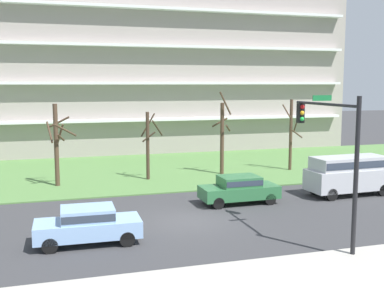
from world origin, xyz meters
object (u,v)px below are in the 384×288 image
at_px(tree_left, 57,142).
at_px(van_silver_center_right, 349,172).
at_px(tree_right, 222,136).
at_px(tree_far_right, 291,134).
at_px(traffic_signal_mast, 334,144).
at_px(sedan_blue_near_left, 88,224).
at_px(tree_center, 148,143).
at_px(sedan_green_center_left, 239,188).

relative_size(tree_left, van_silver_center_right, 1.03).
relative_size(tree_right, van_silver_center_right, 1.17).
bearing_deg(tree_right, tree_far_right, 0.50).
relative_size(tree_left, tree_far_right, 0.99).
xyz_separation_m(tree_right, traffic_signal_mast, (-0.98, -15.79, 1.35)).
distance_m(tree_far_right, sedan_blue_near_left, 20.85).
relative_size(tree_center, van_silver_center_right, 0.91).
bearing_deg(tree_left, van_silver_center_right, -23.80).
height_order(tree_center, tree_far_right, tree_far_right).
height_order(tree_center, sedan_blue_near_left, tree_center).
bearing_deg(traffic_signal_mast, tree_right, 86.44).
height_order(tree_center, sedan_green_center_left, tree_center).
distance_m(tree_left, sedan_green_center_left, 12.39).
bearing_deg(tree_far_right, van_silver_center_right, -93.52).
bearing_deg(tree_far_right, traffic_signal_mast, -112.68).
height_order(tree_left, sedan_green_center_left, tree_left).
relative_size(tree_center, sedan_blue_near_left, 1.08).
bearing_deg(van_silver_center_right, tree_far_right, -95.78).
xyz_separation_m(tree_left, van_silver_center_right, (16.85, -7.43, -1.54)).
bearing_deg(tree_far_right, sedan_green_center_left, -132.70).
relative_size(tree_left, sedan_green_center_left, 1.23).
bearing_deg(sedan_blue_near_left, tree_right, 51.31).
relative_size(tree_left, sedan_blue_near_left, 1.22).
distance_m(tree_right, sedan_green_center_left, 8.73).
distance_m(tree_center, tree_far_right, 11.26).
bearing_deg(sedan_blue_near_left, tree_far_right, 39.40).
distance_m(tree_center, traffic_signal_mast, 16.14).
distance_m(tree_center, sedan_green_center_left, 8.79).
xyz_separation_m(tree_far_right, sedan_blue_near_left, (-16.34, -12.79, -2.00)).
relative_size(tree_right, sedan_blue_near_left, 1.39).
distance_m(tree_right, sedan_blue_near_left, 16.77).
relative_size(sedan_blue_near_left, traffic_signal_mast, 0.71).
xyz_separation_m(tree_center, van_silver_center_right, (10.74, -7.83, -1.20)).
xyz_separation_m(sedan_blue_near_left, van_silver_center_right, (15.83, 4.50, 0.52)).
height_order(tree_left, traffic_signal_mast, traffic_signal_mast).
height_order(tree_far_right, van_silver_center_right, tree_far_right).
bearing_deg(sedan_green_center_left, tree_left, -38.07).
distance_m(tree_center, tree_right, 5.63).
relative_size(tree_right, sedan_green_center_left, 1.39).
distance_m(sedan_blue_near_left, van_silver_center_right, 16.47).
distance_m(tree_far_right, traffic_signal_mast, 17.22).
distance_m(tree_right, traffic_signal_mast, 15.88).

